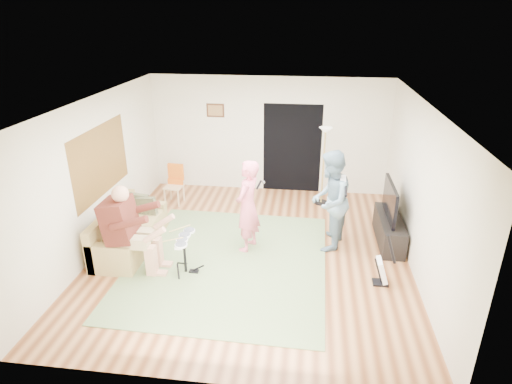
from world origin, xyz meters
TOP-DOWN VIEW (x-y plane):
  - floor at (0.00, 0.00)m, footprint 6.00×6.00m
  - walls at (0.00, 0.00)m, footprint 5.50×6.00m
  - ceiling at (0.00, 0.00)m, footprint 6.00×6.00m
  - window_blinds at (-2.74, 0.20)m, footprint 0.00×2.05m
  - doorway at (0.55, 2.99)m, footprint 2.10×0.00m
  - picture_frame at (-1.25, 2.99)m, footprint 0.42×0.03m
  - area_rug at (-0.36, -0.40)m, footprint 3.40×3.86m
  - sofa at (-2.28, -0.13)m, footprint 0.78×1.89m
  - drummer at (-1.85, -0.78)m, footprint 0.98×0.55m
  - drum_kit at (-1.00, -0.78)m, footprint 0.37×0.67m
  - singer at (-0.08, 0.12)m, footprint 0.57×0.71m
  - microphone at (0.12, 0.12)m, footprint 0.06×0.06m
  - guitarist at (1.35, 0.38)m, footprint 0.88×1.02m
  - guitar_held at (1.55, 0.38)m, footprint 0.16×0.61m
  - guitar_spare at (2.18, -0.71)m, footprint 0.32×0.29m
  - torchiere_lamp at (1.27, 2.32)m, footprint 0.31×0.31m
  - dining_chair at (-2.02, 1.93)m, footprint 0.41×0.43m
  - tv_cabinet at (2.50, 0.70)m, footprint 0.40×1.40m
  - television at (2.45, 0.70)m, footprint 0.06×1.15m

SIDE VIEW (x-z plane):
  - floor at x=0.00m, z-range 0.00..0.00m
  - area_rug at x=-0.36m, z-range 0.00..0.02m
  - tv_cabinet at x=2.50m, z-range 0.00..0.50m
  - guitar_spare at x=2.18m, z-range -0.19..0.70m
  - sofa at x=-2.28m, z-range -0.13..0.64m
  - drum_kit at x=-1.00m, z-range -0.04..0.65m
  - dining_chair at x=-2.02m, z-range -0.13..0.75m
  - drummer at x=-1.85m, z-range -0.17..1.34m
  - singer at x=-0.08m, z-range 0.00..1.70m
  - television at x=2.45m, z-range 0.53..1.17m
  - guitarist at x=1.35m, z-range 0.00..1.83m
  - doorway at x=0.55m, z-range 0.00..2.10m
  - torchiere_lamp at x=1.27m, z-range 0.33..2.08m
  - guitar_held at x=1.55m, z-range 1.12..1.38m
  - microphone at x=0.12m, z-range 1.15..1.39m
  - walls at x=0.00m, z-range 0.00..2.70m
  - window_blinds at x=-2.74m, z-range 0.53..2.58m
  - picture_frame at x=-1.25m, z-range 1.74..2.06m
  - ceiling at x=0.00m, z-range 2.70..2.70m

